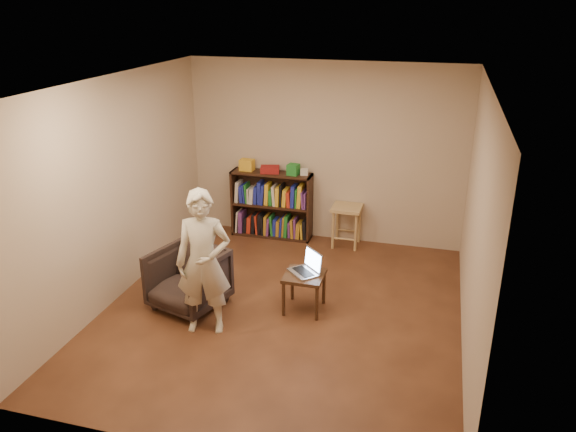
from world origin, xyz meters
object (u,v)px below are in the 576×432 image
(armchair, at_px, (188,279))
(person, at_px, (204,263))
(laptop, at_px, (307,267))
(bookshelf, at_px, (272,208))
(stool, at_px, (347,214))
(side_table, at_px, (304,280))

(armchair, distance_m, person, 0.71)
(laptop, bearing_deg, bookshelf, 162.22)
(stool, bearing_deg, armchair, -123.66)
(side_table, bearing_deg, armchair, -167.83)
(side_table, distance_m, laptop, 0.15)
(stool, distance_m, armchair, 2.65)
(side_table, bearing_deg, laptop, 74.10)
(laptop, bearing_deg, armchair, -120.84)
(bookshelf, relative_size, armchair, 1.56)
(laptop, height_order, person, person)
(laptop, bearing_deg, person, -97.42)
(bookshelf, distance_m, stool, 1.14)
(stool, relative_size, person, 0.38)
(side_table, height_order, laptop, laptop)
(armchair, bearing_deg, bookshelf, 98.27)
(stool, height_order, laptop, laptop)
(stool, height_order, armchair, armchair)
(stool, bearing_deg, laptop, -94.22)
(side_table, height_order, person, person)
(stool, height_order, side_table, stool)
(laptop, relative_size, person, 0.27)
(stool, relative_size, laptop, 1.39)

